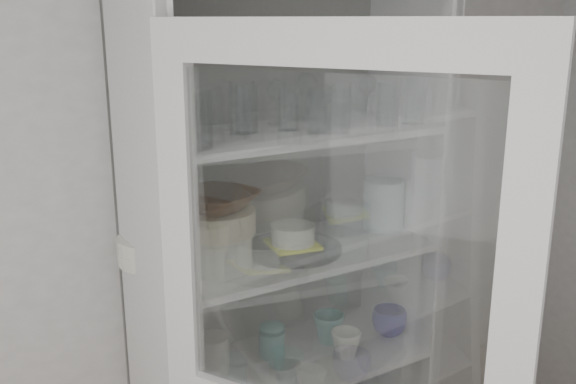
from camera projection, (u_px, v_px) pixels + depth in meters
wall_back at (204, 229)px, 2.19m from camera, size 3.60×0.02×2.60m
pantry_cabinet at (279, 330)px, 2.25m from camera, size 1.00×0.45×2.10m
tumbler_0 at (186, 124)px, 1.65m from camera, size 0.10×0.10×0.15m
tumbler_1 at (198, 120)px, 1.69m from camera, size 0.09×0.09×0.15m
tumbler_2 at (320, 112)px, 1.87m from camera, size 0.08×0.08×0.14m
tumbler_3 at (320, 112)px, 1.93m from camera, size 0.07×0.07×0.13m
tumbler_4 at (339, 110)px, 1.93m from camera, size 0.09×0.09×0.14m
tumbler_5 at (388, 104)px, 2.06m from camera, size 0.09×0.09×0.14m
tumbler_6 at (414, 101)px, 2.10m from camera, size 0.10×0.10×0.15m
tumbler_7 at (164, 115)px, 1.78m from camera, size 0.09×0.09×0.16m
tumbler_8 at (242, 107)px, 1.92m from camera, size 0.10×0.10×0.16m
tumbler_9 at (247, 109)px, 1.93m from camera, size 0.08×0.08×0.14m
tumbler_10 at (289, 109)px, 1.98m from camera, size 0.08×0.08×0.13m
tumbler_11 at (341, 104)px, 2.08m from camera, size 0.09×0.09×0.13m
goblet_0 at (165, 110)px, 1.87m from camera, size 0.07×0.07×0.15m
goblet_1 at (278, 100)px, 2.07m from camera, size 0.07×0.07×0.17m
goblet_2 at (307, 95)px, 2.15m from camera, size 0.08×0.08×0.18m
goblet_3 at (367, 93)px, 2.30m from camera, size 0.07×0.07×0.15m
plate_stack_front at (218, 250)px, 1.94m from camera, size 0.21×0.21×0.11m
plate_stack_back at (156, 249)px, 2.00m from camera, size 0.23×0.23×0.08m
cream_bowl at (217, 221)px, 1.92m from camera, size 0.26×0.26×0.07m
terracotta_bowl at (217, 201)px, 1.90m from camera, size 0.31×0.31×0.06m
glass_platter at (293, 248)px, 2.09m from camera, size 0.40×0.40×0.02m
yellow_trivet at (293, 244)px, 2.09m from camera, size 0.17×0.17×0.01m
white_ramekin at (293, 234)px, 2.08m from camera, size 0.18×0.18×0.06m
grey_bowl_stack at (384, 204)px, 2.31m from camera, size 0.14×0.14×0.18m
mug_blue at (389, 322)px, 2.37m from camera, size 0.14×0.14×0.10m
mug_teal at (329, 328)px, 2.32m from camera, size 0.12×0.12×0.11m
mug_white at (346, 344)px, 2.21m from camera, size 0.13×0.13×0.10m
teal_jar at (272, 341)px, 2.22m from camera, size 0.09×0.09×0.11m
measuring_cups at (282, 369)px, 2.12m from camera, size 0.09×0.09×0.04m
white_canister at (213, 354)px, 2.12m from camera, size 0.11×0.11×0.13m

